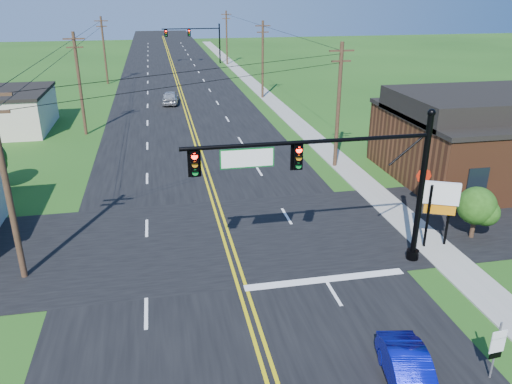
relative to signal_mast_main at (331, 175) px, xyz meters
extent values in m
cube|color=black|center=(-4.34, 42.00, -4.73)|extent=(16.00, 220.00, 0.04)
cube|color=black|center=(-4.34, 4.00, -4.73)|extent=(70.00, 10.00, 0.04)
cube|color=gray|center=(6.16, 32.00, -4.71)|extent=(2.00, 160.00, 0.08)
cylinder|color=black|center=(4.46, 0.00, -1.15)|extent=(0.28, 0.28, 7.20)
cylinder|color=black|center=(4.46, 0.00, -4.50)|extent=(0.60, 0.60, 0.50)
sphere|color=black|center=(4.46, 0.00, 2.55)|extent=(0.36, 0.36, 0.36)
cylinder|color=black|center=(-1.04, 0.00, 1.55)|extent=(11.00, 0.18, 0.18)
cube|color=#055C19|center=(-3.74, 0.00, 1.00)|extent=(2.30, 0.06, 0.85)
cylinder|color=black|center=(4.46, 72.00, -1.15)|extent=(0.28, 0.28, 7.20)
cylinder|color=black|center=(4.46, 72.00, -4.50)|extent=(0.60, 0.60, 0.50)
sphere|color=black|center=(4.46, 72.00, 2.55)|extent=(0.36, 0.36, 0.36)
cylinder|color=black|center=(-0.54, 72.00, 1.25)|extent=(10.00, 0.18, 0.18)
cube|color=#055C19|center=(-3.74, 72.00, 0.70)|extent=(2.30, 0.06, 0.85)
cube|color=#552C18|center=(15.66, 10.00, -2.55)|extent=(14.00, 11.00, 4.40)
cube|color=black|center=(15.66, 10.00, -0.20)|extent=(14.20, 11.20, 0.30)
cylinder|color=#322416|center=(-13.84, 2.00, -0.25)|extent=(0.28, 0.28, 9.00)
cylinder|color=#322416|center=(-13.84, 27.00, -0.25)|extent=(0.28, 0.28, 9.00)
cube|color=#322416|center=(-13.84, 27.00, 3.65)|extent=(1.80, 0.12, 0.12)
cube|color=#322416|center=(-13.84, 27.00, 2.95)|extent=(1.40, 0.12, 0.12)
cylinder|color=#322416|center=(-13.84, 54.00, -0.25)|extent=(0.28, 0.28, 9.00)
cube|color=#322416|center=(-13.84, 54.00, 3.65)|extent=(1.80, 0.12, 0.12)
cube|color=#322416|center=(-13.84, 54.00, 2.95)|extent=(1.40, 0.12, 0.12)
cylinder|color=#322416|center=(5.46, 14.00, -0.25)|extent=(0.28, 0.28, 9.00)
cube|color=#322416|center=(5.46, 14.00, 3.65)|extent=(1.80, 0.12, 0.12)
cube|color=#322416|center=(5.46, 14.00, 2.95)|extent=(1.40, 0.12, 0.12)
cylinder|color=#322416|center=(5.46, 40.00, -0.25)|extent=(0.28, 0.28, 9.00)
cube|color=#322416|center=(5.46, 40.00, 3.65)|extent=(1.80, 0.12, 0.12)
cube|color=#322416|center=(5.46, 40.00, 2.95)|extent=(1.40, 0.12, 0.12)
cylinder|color=#322416|center=(5.46, 70.00, -0.25)|extent=(0.28, 0.28, 9.00)
cube|color=#322416|center=(5.46, 70.00, 3.65)|extent=(1.80, 0.12, 0.12)
cube|color=#322416|center=(5.46, 70.00, 2.95)|extent=(1.40, 0.12, 0.12)
cylinder|color=#322416|center=(11.66, 18.00, -3.83)|extent=(0.24, 0.24, 1.85)
sphere|color=#1D400F|center=(11.66, 18.00, -2.15)|extent=(3.00, 3.00, 3.00)
cylinder|color=#322416|center=(8.66, 1.50, -4.09)|extent=(0.24, 0.24, 1.32)
sphere|color=#1D400F|center=(8.66, 1.50, -2.89)|extent=(2.00, 2.00, 2.00)
imported|color=#060D96|center=(0.17, -7.90, -4.13)|extent=(1.95, 3.95, 1.25)
imported|color=#A5A5AA|center=(-5.70, 38.60, -4.00)|extent=(2.17, 4.56, 1.50)
cylinder|color=slate|center=(3.16, -8.00, -3.61)|extent=(0.08, 0.08, 2.29)
cube|color=white|center=(3.16, -8.03, -2.93)|extent=(0.57, 0.08, 0.31)
cube|color=white|center=(3.16, -8.03, -3.35)|extent=(0.57, 0.08, 0.57)
cube|color=black|center=(3.16, -8.03, -3.76)|extent=(0.47, 0.07, 0.23)
cylinder|color=slate|center=(7.84, 5.58, -3.55)|extent=(0.09, 0.09, 2.40)
cylinder|color=#B01D0A|center=(7.84, 5.54, -2.64)|extent=(0.91, 0.18, 0.91)
cylinder|color=black|center=(5.63, 1.00, -3.03)|extent=(0.18, 0.18, 3.44)
cylinder|color=black|center=(6.78, 1.00, -3.03)|extent=(0.18, 0.18, 3.44)
cube|color=silver|center=(6.21, 1.00, -1.79)|extent=(1.66, 0.93, 1.15)
cube|color=#CC720C|center=(6.21, 1.00, -2.65)|extent=(1.48, 0.83, 0.48)
camera|label=1|loc=(-7.27, -19.53, 7.53)|focal=35.00mm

